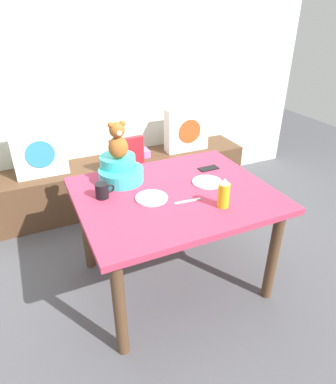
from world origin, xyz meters
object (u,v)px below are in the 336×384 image
dinner_plate_near (207,182)px  book_stack (139,154)px  highchair (133,172)px  teddy_bear (118,141)px  pillow_floral_right (186,129)px  ketchup_bottle (224,193)px  cell_phone (208,168)px  infant_seat_teal (120,170)px  coffee_mug (102,191)px  dinner_plate_far (152,198)px  dining_table (174,206)px  pillow_floral_left (39,152)px

dinner_plate_near → book_stack: bearing=92.1°
highchair → teddy_bear: 0.75m
pillow_floral_right → ketchup_bottle: ketchup_bottle is taller
pillow_floral_right → highchair: pillow_floral_right is taller
teddy_bear → cell_phone: (0.63, -0.10, -0.27)m
infant_seat_teal → coffee_mug: infant_seat_teal is taller
ketchup_bottle → dinner_plate_far: 0.44m
cell_phone → infant_seat_teal: bearing=80.6°
infant_seat_teal → dinner_plate_near: 0.59m
dining_table → dinner_plate_far: 0.20m
dinner_plate_near → cell_phone: bearing=57.1°
teddy_bear → dinner_plate_far: 0.44m
highchair → infant_seat_teal: (-0.26, -0.50, 0.29)m
pillow_floral_left → dining_table: bearing=-60.3°
book_stack → dinner_plate_near: size_ratio=1.00×
ketchup_bottle → dining_table: bearing=123.9°
teddy_bear → dinner_plate_near: (0.51, -0.29, -0.27)m
pillow_floral_left → coffee_mug: size_ratio=3.67×
pillow_floral_left → dinner_plate_near: (0.96, -1.21, 0.07)m
coffee_mug → book_stack: bearing=60.4°
ketchup_bottle → cell_phone: (0.19, 0.49, -0.08)m
ketchup_bottle → pillow_floral_left: bearing=120.5°
book_stack → coffee_mug: bearing=-119.6°
dining_table → dinner_plate_near: size_ratio=6.12×
book_stack → pillow_floral_left: bearing=-178.7°
highchair → coffee_mug: 0.86m
book_stack → infant_seat_teal: 1.10m
infant_seat_teal → dinner_plate_far: infant_seat_teal is taller
pillow_floral_left → cell_phone: size_ratio=3.06×
dinner_plate_near → dinner_plate_far: same height
dining_table → coffee_mug: (-0.43, 0.12, 0.15)m
pillow_floral_right → dining_table: size_ratio=0.36×
book_stack → ketchup_bottle: size_ratio=1.08×
dinner_plate_far → pillow_floral_left: bearing=113.3°
dinner_plate_far → coffee_mug: bearing=152.1°
coffee_mug → dinner_plate_far: size_ratio=0.60×
ketchup_bottle → highchair: bearing=99.6°
pillow_floral_left → pillow_floral_right: size_ratio=1.00×
pillow_floral_right → infant_seat_teal: same height
dining_table → ketchup_bottle: (0.18, -0.27, 0.19)m
book_stack → coffee_mug: size_ratio=1.67×
pillow_floral_left → book_stack: bearing=1.3°
ketchup_bottle → book_stack: bearing=89.1°
book_stack → dinner_plate_far: size_ratio=1.00×
pillow_floral_left → book_stack: size_ratio=2.20×
dining_table → cell_phone: (0.38, 0.21, 0.10)m
infant_seat_teal → ketchup_bottle: 0.73m
pillow_floral_right → dining_table: 1.43m
book_stack → highchair: size_ratio=0.25×
dining_table → dinner_plate_far: size_ratio=6.12×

